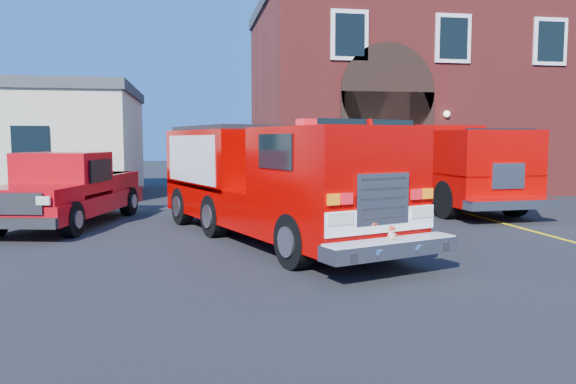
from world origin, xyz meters
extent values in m
plane|color=black|center=(0.00, 0.00, 0.00)|extent=(100.00, 100.00, 0.00)
cube|color=yellow|center=(6.50, 1.00, 0.00)|extent=(0.12, 3.00, 0.01)
cube|color=yellow|center=(6.50, 4.00, 0.00)|extent=(0.12, 3.00, 0.01)
cube|color=yellow|center=(6.50, 7.00, 0.00)|extent=(0.12, 3.00, 0.01)
cube|color=maroon|center=(9.00, 14.00, 4.00)|extent=(15.00, 10.00, 8.00)
cube|color=#3B3D3F|center=(9.00, 14.00, 8.20)|extent=(15.20, 10.20, 0.50)
cube|color=black|center=(5.50, 8.98, 2.00)|extent=(3.60, 0.12, 4.00)
cylinder|color=black|center=(5.50, 8.98, 4.00)|extent=(3.60, 0.12, 3.60)
cube|color=black|center=(4.00, 8.95, 6.00)|extent=(1.40, 0.10, 1.80)
cube|color=black|center=(8.00, 8.95, 6.00)|extent=(1.40, 0.10, 1.80)
cube|color=black|center=(12.00, 8.95, 6.00)|extent=(1.40, 0.10, 1.80)
cube|color=beige|center=(-9.00, 13.00, 2.00)|extent=(10.00, 8.00, 4.00)
cube|color=#3B3D3F|center=(-9.00, 13.00, 4.15)|extent=(10.20, 8.20, 0.40)
cube|color=black|center=(-7.00, 8.97, 2.00)|extent=(1.20, 0.10, 1.40)
cylinder|color=black|center=(0.04, -1.64, 0.48)|extent=(0.62, 1.02, 0.97)
cylinder|color=black|center=(1.86, -0.99, 0.48)|extent=(0.62, 1.02, 0.97)
cube|color=#AC0100|center=(0.00, 1.34, 0.75)|extent=(4.74, 8.21, 0.79)
cube|color=#AC0100|center=(-0.68, 3.25, 1.76)|extent=(3.38, 4.39, 1.41)
cube|color=#AC0100|center=(0.86, -1.06, 1.81)|extent=(3.02, 3.40, 1.32)
cube|color=black|center=(1.23, -2.10, 2.16)|extent=(1.85, 0.72, 0.83)
cube|color=red|center=(0.86, -1.06, 2.54)|extent=(1.43, 0.76, 0.12)
cube|color=white|center=(1.34, -2.41, 0.93)|extent=(2.09, 0.79, 0.39)
cube|color=silver|center=(1.34, -2.42, 1.28)|extent=(1.01, 0.40, 0.83)
cube|color=silver|center=(1.42, -2.64, 0.51)|extent=(2.49, 1.28, 0.25)
cube|color=#B7B7BF|center=(-1.72, 2.88, 1.76)|extent=(1.10, 3.00, 1.15)
cube|color=#B7B7BF|center=(0.37, 3.62, 1.76)|extent=(1.10, 3.00, 1.15)
sphere|color=tan|center=(1.42, -2.64, 0.71)|extent=(0.17, 0.17, 0.13)
sphere|color=tan|center=(1.42, -2.65, 0.80)|extent=(0.13, 0.13, 0.10)
sphere|color=tan|center=(1.38, -2.65, 0.84)|extent=(0.05, 0.05, 0.04)
sphere|color=tan|center=(1.46, -2.62, 0.84)|extent=(0.05, 0.05, 0.04)
ellipsoid|color=red|center=(1.42, -2.64, 0.83)|extent=(0.14, 0.14, 0.06)
cylinder|color=red|center=(1.43, -2.65, 0.82)|extent=(0.16, 0.16, 0.01)
cylinder|color=black|center=(-4.43, 2.35, 0.41)|extent=(0.47, 0.87, 0.83)
cube|color=#A4070F|center=(-4.88, 4.41, 0.57)|extent=(3.30, 5.99, 0.46)
cube|color=#A4070F|center=(-5.33, 2.46, 0.98)|extent=(2.20, 1.94, 0.36)
cube|color=#A4070F|center=(-4.95, 4.11, 1.39)|extent=(2.27, 2.24, 1.03)
cube|color=#A4070F|center=(-4.50, 6.02, 0.98)|extent=(2.34, 2.54, 0.57)
cube|color=black|center=(-5.54, 1.57, 0.46)|extent=(2.08, 0.62, 0.23)
cylinder|color=black|center=(5.43, 3.73, 0.54)|extent=(0.42, 1.10, 1.08)
cylinder|color=black|center=(7.58, 3.87, 0.54)|extent=(0.42, 1.10, 1.08)
cube|color=#AC0100|center=(6.32, 6.53, 0.83)|extent=(2.98, 7.98, 0.88)
cube|color=#AC0100|center=(6.22, 8.00, 1.96)|extent=(2.78, 5.05, 1.47)
cube|color=#AC0100|center=(6.50, 3.80, 1.86)|extent=(2.60, 2.51, 1.27)
cube|color=#B7B7BF|center=(4.99, 7.91, 1.86)|extent=(0.32, 4.10, 1.66)
cube|color=#B7B7BF|center=(7.45, 8.08, 1.86)|extent=(0.32, 4.10, 1.66)
cube|color=silver|center=(6.60, 2.38, 0.54)|extent=(2.67, 0.62, 0.24)
camera|label=1|loc=(-1.69, -11.04, 2.23)|focal=35.00mm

